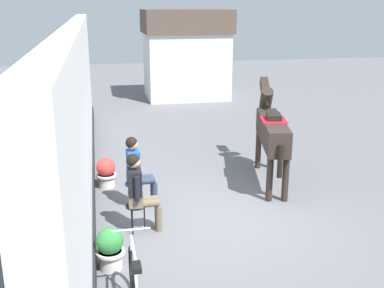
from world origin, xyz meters
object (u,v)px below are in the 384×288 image
Objects in this scene: seated_visitor_near at (139,189)px; saddled_horse_center at (271,130)px; satchel_bag at (136,181)px; seated_visitor_far at (137,168)px; flower_planter_near at (110,248)px; flower_planter_far at (106,172)px.

saddled_horse_center is (3.01, 1.81, 0.38)m from seated_visitor_near.
seated_visitor_near is at bearing -149.01° from saddled_horse_center.
satchel_bag is at bearing 173.91° from saddled_horse_center.
saddled_horse_center reaches higher than seated_visitor_far.
saddled_horse_center is 3.11m from satchel_bag.
seated_visitor_far reaches higher than flower_planter_near.
satchel_bag is (-2.90, 0.31, -1.06)m from saddled_horse_center.
saddled_horse_center is (2.95, 0.77, 0.38)m from seated_visitor_far.
seated_visitor_near is 1.00× the size of seated_visitor_far.
seated_visitor_near is at bearing -76.74° from flower_planter_far.
seated_visitor_near is 2.22m from satchel_bag.
satchel_bag is at bearing 87.55° from seated_visitor_far.
flower_planter_near is at bearing -90.59° from flower_planter_far.
flower_planter_far is (-3.51, 0.35, -0.82)m from saddled_horse_center.
seated_visitor_near is 3.53m from saddled_horse_center.
saddled_horse_center is at bearing 30.99° from seated_visitor_near.
seated_visitor_far reaches higher than flower_planter_far.
flower_planter_far is 2.29× the size of satchel_bag.
seated_visitor_far is at bearing -63.31° from flower_planter_far.
seated_visitor_far is 3.07m from saddled_horse_center.
seated_visitor_far is 1.33m from flower_planter_far.
flower_planter_near is 2.29× the size of satchel_bag.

